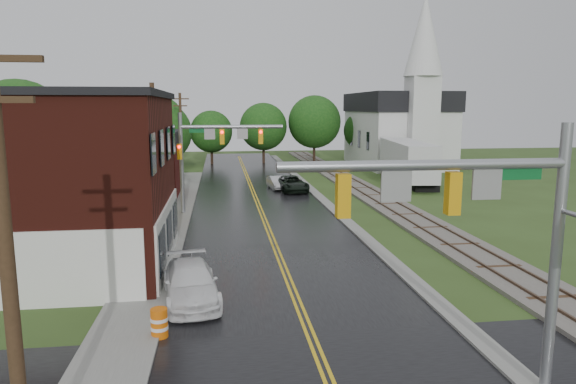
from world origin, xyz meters
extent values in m
cube|color=black|center=(0.00, 30.00, 0.00)|extent=(10.00, 90.00, 0.02)
cube|color=gray|center=(5.40, 35.00, 0.00)|extent=(0.80, 70.00, 0.12)
cube|color=gray|center=(-6.20, 25.00, 0.00)|extent=(2.40, 50.00, 0.12)
cube|color=#4A1710|center=(-12.50, 15.00, 4.00)|extent=(14.00, 10.00, 8.00)
cube|color=silver|center=(-5.45, 15.00, 1.50)|extent=(0.10, 9.50, 3.00)
cube|color=black|center=(-12.50, 15.00, 8.15)|extent=(14.30, 10.30, 0.30)
cube|color=tan|center=(-11.00, 26.00, 3.20)|extent=(8.00, 7.00, 6.40)
cube|color=#3F0F0C|center=(-10.00, 35.00, 2.20)|extent=(7.00, 6.00, 4.40)
cube|color=silver|center=(20.00, 55.00, 3.50)|extent=(10.00, 16.00, 7.00)
cube|color=black|center=(20.00, 55.00, 8.20)|extent=(10.40, 16.40, 2.40)
cube|color=silver|center=(20.00, 47.00, 5.50)|extent=(3.20, 3.20, 11.00)
cone|color=silver|center=(20.00, 47.00, 15.50)|extent=(4.40, 4.40, 9.00)
cube|color=#59544C|center=(10.00, 35.00, 0.10)|extent=(3.20, 80.00, 0.20)
cube|color=#4C3828|center=(9.28, 35.00, 0.24)|extent=(0.10, 80.00, 0.12)
cube|color=#4C3828|center=(10.72, 35.00, 0.24)|extent=(0.10, 80.00, 0.12)
cylinder|color=gray|center=(5.60, 2.00, 3.60)|extent=(0.28, 0.28, 7.20)
cylinder|color=gray|center=(2.00, 2.00, 6.20)|extent=(7.20, 0.26, 0.26)
cube|color=orange|center=(2.72, 2.00, 5.50)|extent=(0.32, 0.30, 1.05)
cube|color=orange|center=(-0.02, 2.00, 5.50)|extent=(0.32, 0.30, 1.05)
cube|color=gray|center=(3.58, 2.00, 5.70)|extent=(0.75, 0.06, 0.75)
cube|color=gray|center=(1.28, 2.00, 5.70)|extent=(0.75, 0.06, 0.75)
cube|color=#0C5926|center=(4.30, 2.00, 5.95)|extent=(1.40, 0.04, 0.30)
cylinder|color=gray|center=(-5.60, 27.00, 3.60)|extent=(0.28, 0.28, 7.20)
cylinder|color=gray|center=(-2.00, 27.00, 6.20)|extent=(7.20, 0.26, 0.26)
cube|color=orange|center=(-2.72, 27.00, 5.50)|extent=(0.32, 0.30, 1.05)
cube|color=orange|center=(0.02, 27.00, 5.50)|extent=(0.32, 0.30, 1.05)
cube|color=gray|center=(-3.58, 27.00, 5.70)|extent=(0.75, 0.06, 0.75)
cube|color=gray|center=(-1.28, 27.00, 5.70)|extent=(0.75, 0.06, 0.75)
cube|color=#0C5926|center=(-4.30, 27.00, 5.95)|extent=(1.40, 0.04, 0.30)
sphere|color=#FF0C0C|center=(-2.72, 26.82, 5.83)|extent=(0.20, 0.20, 0.20)
cylinder|color=#382616|center=(-6.80, 0.00, 4.50)|extent=(0.28, 0.28, 9.00)
cylinder|color=#382616|center=(-6.80, 22.00, 4.50)|extent=(0.28, 0.28, 9.00)
cube|color=#382616|center=(-6.80, 22.00, 8.40)|extent=(1.80, 0.12, 0.12)
cube|color=#382616|center=(-6.80, 22.00, 7.70)|extent=(1.40, 0.12, 0.12)
cylinder|color=#382616|center=(-6.80, 44.00, 4.50)|extent=(0.28, 0.28, 9.00)
cube|color=#382616|center=(-6.80, 44.00, 8.40)|extent=(1.80, 0.12, 0.12)
cube|color=#382616|center=(-6.80, 44.00, 7.70)|extent=(1.40, 0.12, 0.12)
cylinder|color=black|center=(-18.00, 32.00, 1.71)|extent=(0.36, 0.36, 3.42)
sphere|color=#133F12|center=(-18.00, 32.00, 5.89)|extent=(7.60, 7.60, 7.60)
sphere|color=#133F12|center=(-17.40, 31.60, 5.23)|extent=(5.32, 5.32, 5.32)
cylinder|color=black|center=(-14.00, 40.00, 1.35)|extent=(0.36, 0.36, 2.70)
sphere|color=#133F12|center=(-14.00, 40.00, 4.65)|extent=(6.00, 6.00, 6.00)
sphere|color=#133F12|center=(-13.40, 39.60, 4.12)|extent=(4.20, 4.20, 4.20)
cylinder|color=black|center=(-9.00, 46.00, 1.44)|extent=(0.36, 0.36, 2.88)
sphere|color=#133F12|center=(-9.00, 46.00, 4.96)|extent=(6.40, 6.40, 6.40)
sphere|color=#133F12|center=(-8.40, 45.60, 4.40)|extent=(4.48, 4.48, 4.48)
imported|color=black|center=(3.50, 35.84, 0.70)|extent=(2.88, 5.25, 1.39)
imported|color=#A0A1A5|center=(2.29, 37.41, 0.59)|extent=(1.72, 3.72, 1.18)
imported|color=white|center=(-4.14, 10.00, 0.72)|extent=(2.65, 5.18, 1.44)
cube|color=black|center=(15.62, 34.29, 0.40)|extent=(2.35, 1.48, 0.80)
cylinder|color=gray|center=(15.62, 42.80, 0.40)|extent=(0.16, 0.16, 0.80)
cube|color=silver|center=(15.62, 39.40, 2.50)|extent=(4.69, 13.88, 3.40)
cylinder|color=#D45B09|center=(-5.00, 6.80, 0.50)|extent=(0.72, 0.72, 1.00)
camera|label=1|loc=(-2.88, -9.67, 7.57)|focal=32.00mm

